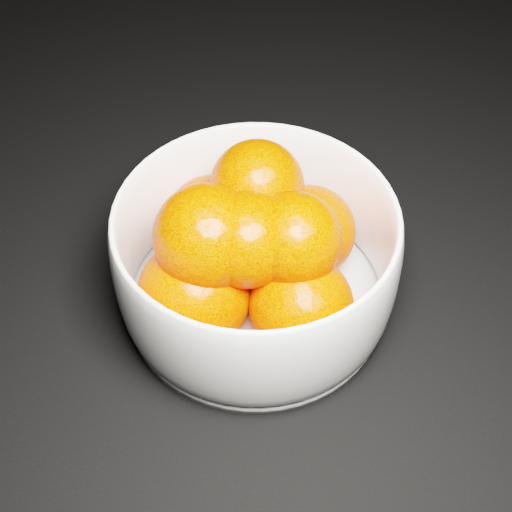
# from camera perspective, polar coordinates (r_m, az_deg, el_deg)

# --- Properties ---
(bowl) EXTENTS (0.23, 0.23, 0.11)m
(bowl) POSITION_cam_1_polar(r_m,az_deg,el_deg) (0.57, 0.00, -0.37)
(bowl) COLOR white
(bowl) RESTS_ON ground
(orange_pile) EXTENTS (0.17, 0.17, 0.13)m
(orange_pile) POSITION_cam_1_polar(r_m,az_deg,el_deg) (0.55, -0.63, 0.63)
(orange_pile) COLOR #FF3B02
(orange_pile) RESTS_ON bowl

